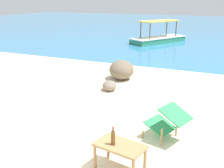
% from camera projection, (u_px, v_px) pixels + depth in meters
% --- Properties ---
extents(water_surface, '(60.00, 36.00, 0.03)m').
position_uv_depth(water_surface, '(207.00, 29.00, 23.39)').
color(water_surface, teal).
rests_on(water_surface, ground).
extents(low_bench_table, '(0.83, 0.57, 0.45)m').
position_uv_depth(low_bench_table, '(120.00, 149.00, 4.16)').
color(low_bench_table, '#A37A4C').
rests_on(low_bench_table, sand_beach).
extents(bottle, '(0.07, 0.07, 0.30)m').
position_uv_depth(bottle, '(113.00, 138.00, 4.10)').
color(bottle, brown).
rests_on(bottle, low_bench_table).
extents(deck_chair_far, '(0.90, 0.75, 0.68)m').
position_uv_depth(deck_chair_far, '(168.00, 121.00, 5.08)').
color(deck_chair_far, '#A37A4C').
rests_on(deck_chair_far, sand_beach).
extents(shore_rock_small, '(0.59, 0.64, 0.28)m').
position_uv_depth(shore_rock_small, '(110.00, 86.00, 7.91)').
color(shore_rock_small, gray).
rests_on(shore_rock_small, sand_beach).
extents(shore_rock_flat, '(1.10, 1.17, 0.62)m').
position_uv_depth(shore_rock_flat, '(121.00, 70.00, 8.94)').
color(shore_rock_flat, '#756651').
rests_on(shore_rock_flat, sand_beach).
extents(boat_green, '(2.82, 3.76, 1.29)m').
position_uv_depth(boat_green, '(158.00, 38.00, 16.42)').
color(boat_green, '#338E66').
rests_on(boat_green, water_surface).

